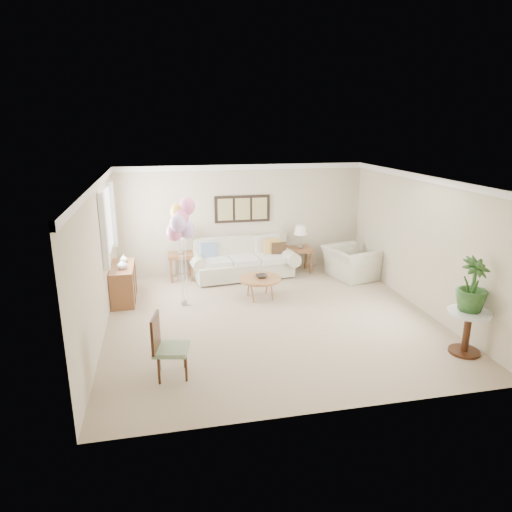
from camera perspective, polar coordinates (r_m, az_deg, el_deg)
The scene contains 18 objects.
ground_plane at distance 8.69m, azimuth 1.86°, elevation -7.69°, with size 6.00×6.00×0.00m, color tan.
room_shell at distance 8.23m, azimuth 1.07°, elevation 2.91°, with size 6.04×6.04×2.60m.
wall_art_triptych at distance 11.03m, azimuth -1.71°, elevation 5.91°, with size 1.35×0.06×0.65m.
sofa at distance 10.83m, azimuth -1.64°, elevation -0.73°, with size 2.61×1.18×0.93m.
end_table_left at distance 10.73m, azimuth -9.39°, elevation -0.20°, with size 0.58×0.52×0.63m.
end_table_right at distance 11.22m, azimuth 5.52°, elevation 0.55°, with size 0.55×0.50×0.60m.
lamp_left at distance 10.59m, azimuth -9.53°, elevation 2.74°, with size 0.35×0.35×0.61m.
lamp_right at distance 11.09m, azimuth 5.59°, elevation 3.16°, with size 0.32×0.32×0.56m.
coffee_table at distance 9.49m, azimuth 0.51°, elevation -2.95°, with size 0.87×0.87×0.44m.
decor_bowl at distance 9.48m, azimuth 0.70°, elevation -2.55°, with size 0.25×0.25×0.06m, color #2D2520.
armchair at distance 10.98m, azimuth 11.71°, elevation -0.84°, with size 1.13×0.99×0.73m, color beige.
side_table at distance 7.94m, azimuth 25.00°, elevation -7.44°, with size 0.66×0.66×0.72m.
potted_plant at distance 7.77m, azimuth 25.45°, elevation -3.27°, with size 0.47×0.47×0.85m, color #23431E.
accent_chair at distance 6.72m, azimuth -11.18°, elevation -10.85°, with size 0.55×0.55×0.96m.
credenza at distance 9.78m, azimuth -16.23°, elevation -3.26°, with size 0.46×1.20×0.74m.
vase_white at distance 9.42m, azimuth -16.42°, elevation -0.98°, with size 0.20×0.20×0.21m, color silver.
vase_sage at distance 9.88m, azimuth -16.22°, elevation -0.29°, with size 0.16×0.16×0.17m, color beige.
balloon_cluster at distance 8.88m, azimuth -9.35°, elevation 4.40°, with size 0.58×0.64×2.17m.
Camera 1 is at (-1.90, -7.72, 3.52)m, focal length 32.00 mm.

